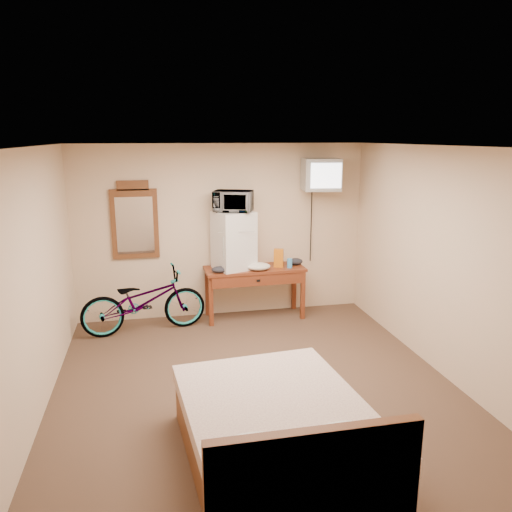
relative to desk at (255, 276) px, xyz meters
name	(u,v)px	position (x,y,z in m)	size (l,w,h in m)	color
room	(255,273)	(-0.43, -2.00, 0.61)	(4.60, 4.64, 2.50)	#4F3827
desk	(255,276)	(0.00, 0.00, 0.00)	(1.44, 0.58, 0.75)	maroon
mini_fridge	(234,240)	(-0.30, 0.06, 0.52)	(0.63, 0.62, 0.82)	silver
microwave	(233,201)	(-0.30, 0.06, 1.08)	(0.52, 0.36, 0.29)	silver
snack_bag	(279,258)	(0.35, 0.00, 0.25)	(0.13, 0.08, 0.27)	#CB6912
blue_cup	(290,263)	(0.49, -0.07, 0.18)	(0.08, 0.08, 0.13)	#3F93D6
cloth_cream	(259,266)	(0.03, -0.11, 0.17)	(0.34, 0.26, 0.10)	beige
cloth_dark_a	(220,269)	(-0.53, -0.12, 0.16)	(0.23, 0.17, 0.09)	black
cloth_dark_b	(296,261)	(0.63, 0.08, 0.16)	(0.21, 0.17, 0.10)	black
crt_television	(321,175)	(0.96, 0.02, 1.43)	(0.56, 0.62, 0.45)	black
wall_mirror	(135,221)	(-1.65, 0.27, 0.81)	(0.64, 0.04, 1.09)	brown
bicycle	(144,301)	(-1.58, -0.21, -0.20)	(0.58, 1.66, 0.87)	black
bed	(279,435)	(-0.52, -3.38, -0.34)	(1.56, 1.99, 0.90)	brown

